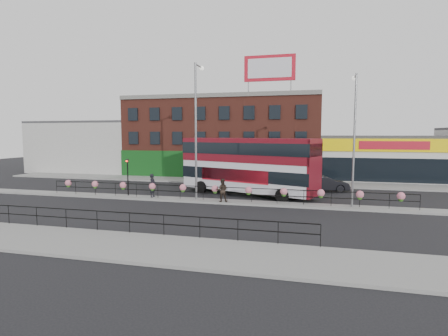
% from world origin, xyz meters
% --- Properties ---
extents(ground, '(120.00, 120.00, 0.00)m').
position_xyz_m(ground, '(0.00, 0.00, 0.00)').
color(ground, black).
rests_on(ground, ground).
extents(south_pavement, '(60.00, 4.00, 0.15)m').
position_xyz_m(south_pavement, '(0.00, -12.00, 0.07)').
color(south_pavement, gray).
rests_on(south_pavement, ground).
extents(north_pavement, '(60.00, 4.00, 0.15)m').
position_xyz_m(north_pavement, '(0.00, 12.00, 0.07)').
color(north_pavement, gray).
rests_on(north_pavement, ground).
extents(median, '(60.00, 1.60, 0.15)m').
position_xyz_m(median, '(0.00, 0.00, 0.07)').
color(median, gray).
rests_on(median, ground).
extents(yellow_line_inner, '(60.00, 0.10, 0.01)m').
position_xyz_m(yellow_line_inner, '(0.00, -9.70, 0.01)').
color(yellow_line_inner, gold).
rests_on(yellow_line_inner, ground).
extents(yellow_line_outer, '(60.00, 0.10, 0.01)m').
position_xyz_m(yellow_line_outer, '(0.00, -9.88, 0.01)').
color(yellow_line_outer, gold).
rests_on(yellow_line_outer, ground).
extents(brick_building, '(25.00, 12.21, 10.30)m').
position_xyz_m(brick_building, '(-4.00, 19.96, 5.13)').
color(brick_building, brown).
rests_on(brick_building, ground).
extents(supermarket, '(15.00, 12.25, 5.30)m').
position_xyz_m(supermarket, '(16.00, 19.90, 2.65)').
color(supermarket, silver).
rests_on(supermarket, ground).
extents(warehouse_west, '(15.50, 12.00, 7.30)m').
position_xyz_m(warehouse_west, '(-24.25, 20.00, 3.65)').
color(warehouse_west, '#B0AFAB').
rests_on(warehouse_west, ground).
extents(billboard, '(6.00, 0.29, 4.40)m').
position_xyz_m(billboard, '(2.50, 14.99, 13.18)').
color(billboard, '#AF1323').
rests_on(billboard, brick_building).
extents(median_railing, '(30.04, 0.56, 1.23)m').
position_xyz_m(median_railing, '(-0.00, 0.00, 1.05)').
color(median_railing, black).
rests_on(median_railing, median).
extents(south_railing, '(20.04, 0.05, 1.12)m').
position_xyz_m(south_railing, '(-2.00, -10.10, 0.96)').
color(south_railing, black).
rests_on(south_railing, south_pavement).
extents(double_decker_bus, '(12.91, 7.15, 5.13)m').
position_xyz_m(double_decker_bus, '(1.97, 3.88, 3.15)').
color(double_decker_bus, silver).
rests_on(double_decker_bus, ground).
extents(car, '(3.87, 5.36, 1.51)m').
position_xyz_m(car, '(8.75, 7.64, 0.75)').
color(car, black).
rests_on(car, ground).
extents(pedestrian_a, '(0.73, 0.49, 1.98)m').
position_xyz_m(pedestrian_a, '(-5.55, 0.18, 1.14)').
color(pedestrian_a, black).
rests_on(pedestrian_a, median).
extents(pedestrian_b, '(1.18, 1.06, 1.83)m').
position_xyz_m(pedestrian_b, '(0.70, -0.40, 1.06)').
color(pedestrian_b, '#2C221B').
rests_on(pedestrian_b, median).
extents(lamp_column_west, '(0.40, 1.94, 11.05)m').
position_xyz_m(lamp_column_west, '(-1.64, 0.44, 6.70)').
color(lamp_column_west, slate).
rests_on(lamp_column_west, median).
extents(lamp_column_east, '(0.35, 1.70, 9.70)m').
position_xyz_m(lamp_column_east, '(10.48, 0.32, 5.90)').
color(lamp_column_east, slate).
rests_on(lamp_column_east, median).
extents(traffic_light_median, '(0.15, 0.28, 3.65)m').
position_xyz_m(traffic_light_median, '(-8.00, 0.39, 2.47)').
color(traffic_light_median, black).
rests_on(traffic_light_median, median).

